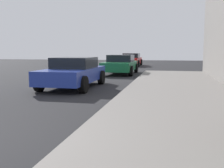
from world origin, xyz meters
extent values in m
cube|color=#233899|center=(-0.34, 7.71, 0.54)|extent=(1.77, 4.13, 0.55)
cube|color=black|center=(-0.34, 7.92, 1.04)|extent=(1.56, 1.86, 0.45)
cylinder|color=black|center=(0.55, 6.39, 0.32)|extent=(0.22, 0.64, 0.64)
cylinder|color=black|center=(-1.22, 6.39, 0.32)|extent=(0.22, 0.64, 0.64)
cylinder|color=black|center=(0.55, 9.04, 0.32)|extent=(0.22, 0.64, 0.64)
cylinder|color=black|center=(-1.22, 9.04, 0.32)|extent=(0.22, 0.64, 0.64)
cube|color=#196638|center=(0.46, 14.46, 0.54)|extent=(1.79, 4.25, 0.55)
cube|color=black|center=(0.46, 14.67, 1.04)|extent=(1.57, 1.91, 0.45)
cylinder|color=black|center=(1.35, 13.10, 0.32)|extent=(0.22, 0.64, 0.64)
cylinder|color=black|center=(-0.44, 13.10, 0.32)|extent=(0.22, 0.64, 0.64)
cylinder|color=black|center=(1.35, 15.82, 0.32)|extent=(0.22, 0.64, 0.64)
cylinder|color=black|center=(-0.44, 15.82, 0.32)|extent=(0.22, 0.64, 0.64)
cube|color=red|center=(-0.14, 23.94, 0.54)|extent=(1.74, 4.36, 0.55)
cube|color=black|center=(-0.14, 24.16, 1.04)|extent=(1.53, 1.96, 0.45)
cylinder|color=black|center=(0.73, 22.54, 0.32)|extent=(0.22, 0.64, 0.64)
cylinder|color=black|center=(-1.01, 22.54, 0.32)|extent=(0.22, 0.64, 0.64)
cylinder|color=black|center=(0.73, 25.33, 0.32)|extent=(0.22, 0.64, 0.64)
cylinder|color=black|center=(-1.01, 25.33, 0.32)|extent=(0.22, 0.64, 0.64)
camera|label=1|loc=(3.58, -2.81, 1.56)|focal=42.48mm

